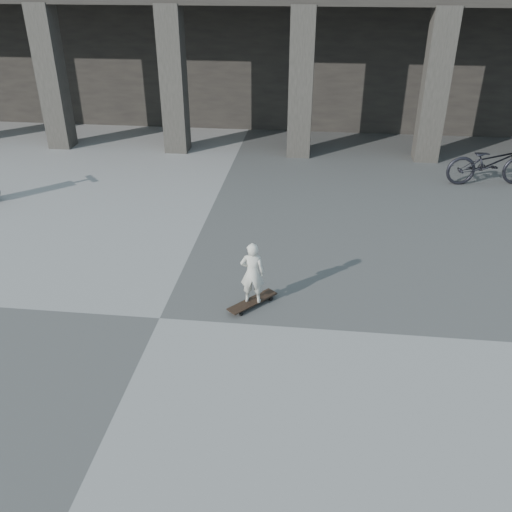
# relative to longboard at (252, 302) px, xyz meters

# --- Properties ---
(ground) EXTENTS (90.00, 90.00, 0.00)m
(ground) POSITION_rel_longboard_xyz_m (-1.41, -0.53, -0.07)
(ground) COLOR #454543
(ground) RESTS_ON ground
(colonnade) EXTENTS (28.00, 8.82, 6.00)m
(colonnade) POSITION_rel_longboard_xyz_m (-1.41, 13.24, 2.96)
(colonnade) COLOR black
(colonnade) RESTS_ON ground
(longboard) EXTENTS (0.77, 0.84, 0.09)m
(longboard) POSITION_rel_longboard_xyz_m (0.00, 0.00, 0.00)
(longboard) COLOR black
(longboard) RESTS_ON ground
(child) EXTENTS (0.39, 0.26, 1.05)m
(child) POSITION_rel_longboard_xyz_m (0.00, 0.00, 0.54)
(child) COLOR beige
(child) RESTS_ON longboard
(bicycle) EXTENTS (2.22, 1.04, 1.12)m
(bicycle) POSITION_rel_longboard_xyz_m (5.19, 6.14, 0.49)
(bicycle) COLOR black
(bicycle) RESTS_ON ground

